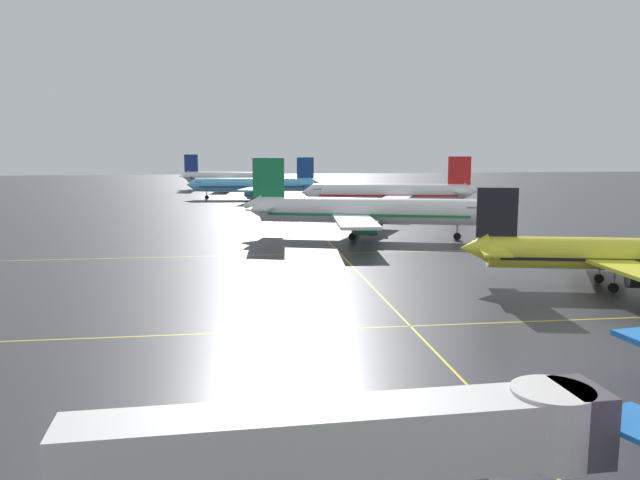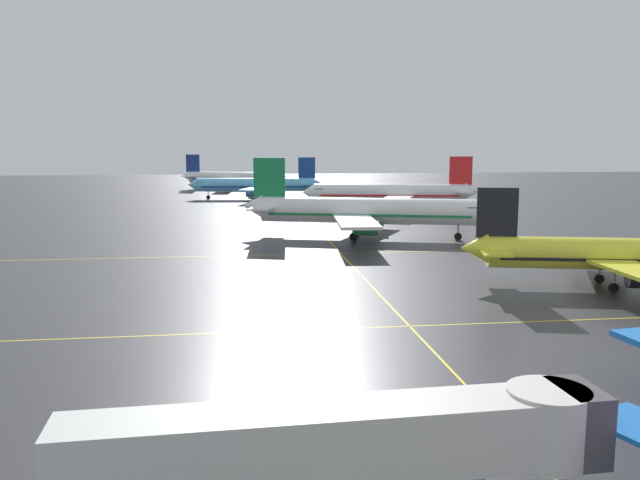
% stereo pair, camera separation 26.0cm
% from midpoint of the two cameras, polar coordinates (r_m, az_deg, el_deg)
% --- Properties ---
extents(airliner_second_row, '(33.86, 28.78, 10.61)m').
position_cam_midpoint_polar(airliner_second_row, '(76.48, 24.57, -1.14)').
color(airliner_second_row, yellow).
rests_on(airliner_second_row, ground).
extents(airliner_third_row, '(40.64, 34.67, 12.86)m').
position_cam_midpoint_polar(airliner_third_row, '(105.77, 3.81, 2.52)').
color(airliner_third_row, white).
rests_on(airliner_third_row, ground).
extents(airliner_far_left_stand, '(39.25, 33.42, 12.24)m').
position_cam_midpoint_polar(airliner_far_left_stand, '(146.49, 6.10, 4.09)').
color(airliner_far_left_stand, white).
rests_on(airliner_far_left_stand, ground).
extents(airliner_far_right_stand, '(36.22, 31.09, 11.26)m').
position_cam_midpoint_polar(airliner_far_right_stand, '(178.94, -5.76, 4.79)').
color(airliner_far_right_stand, '#5BB7E5').
rests_on(airliner_far_right_stand, ground).
extents(airliner_distant_taxiway, '(35.40, 30.27, 11.29)m').
position_cam_midpoint_polar(airliner_distant_taxiway, '(215.27, -7.70, 5.38)').
color(airliner_distant_taxiway, white).
rests_on(airliner_distant_taxiway, ground).
extents(taxiway_markings, '(113.13, 121.80, 0.01)m').
position_cam_midpoint_polar(taxiway_markings, '(56.49, 7.72, -7.42)').
color(taxiway_markings, yellow).
rests_on(taxiway_markings, ground).
extents(jet_bridge, '(21.48, 3.79, 5.58)m').
position_cam_midpoint_polar(jet_bridge, '(26.71, 5.02, -16.77)').
color(jet_bridge, silver).
rests_on(jet_bridge, ground).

